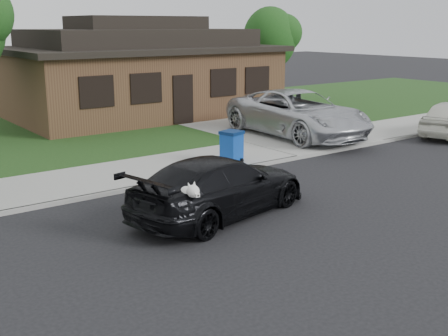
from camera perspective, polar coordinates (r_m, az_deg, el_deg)
ground at (r=14.05m, az=6.23°, el=-3.93°), size 120.00×120.00×0.00m
sidewalk at (r=17.87m, az=-4.66°, el=0.30°), size 60.00×3.00×0.12m
curb at (r=16.65m, az=-1.92°, el=-0.71°), size 60.00×0.12×0.12m
lawn at (r=24.89m, az=-14.48°, el=3.90°), size 60.00×13.00×0.13m
driveway at (r=25.24m, az=0.91°, el=4.51°), size 4.50×13.00×0.14m
sedan at (r=13.16m, az=-0.45°, el=-1.87°), size 5.19×2.98×1.42m
minivan at (r=22.20m, az=7.49°, el=5.53°), size 3.27×6.53×1.77m
recycling_bin at (r=17.88m, az=0.78°, el=2.22°), size 0.74×0.74×1.00m
house at (r=28.10m, az=-8.67°, el=9.60°), size 12.60×8.60×4.65m
tree_1 at (r=32.17m, az=4.98°, el=13.11°), size 3.15×3.00×5.25m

